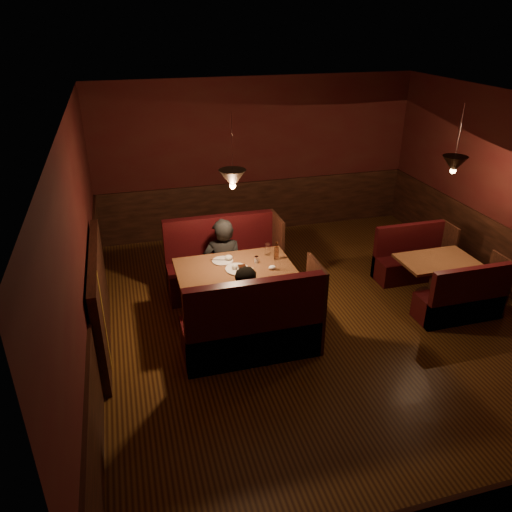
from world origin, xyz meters
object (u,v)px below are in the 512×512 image
object	(u,v)px
second_bench_far	(411,261)
diner_b	(249,295)
second_bench_near	(462,302)
second_table	(435,269)
main_bench_far	(224,268)
diner_a	(223,249)
main_bench_near	(254,331)
main_table	(236,279)

from	to	relation	value
second_bench_far	diner_b	distance (m)	3.22
second_bench_far	second_bench_near	size ratio (longest dim) A/B	1.00
second_table	second_bench_near	world-z (taller)	second_bench_near
main_bench_far	diner_b	world-z (taller)	diner_b
second_table	diner_b	size ratio (longest dim) A/B	0.77
diner_b	second_bench_far	bearing A→B (deg)	25.86
second_bench_far	diner_b	xyz separation A→B (m)	(-3.00, -1.07, 0.44)
main_bench_far	diner_a	world-z (taller)	diner_a
main_bench_far	second_bench_far	size ratio (longest dim) A/B	1.40
main_bench_far	second_bench_near	xyz separation A→B (m)	(3.01, -1.72, -0.09)
main_bench_near	diner_a	distance (m)	1.55
main_bench_near	diner_a	size ratio (longest dim) A/B	1.04
diner_a	diner_b	world-z (taller)	diner_a
main_table	main_bench_far	bearing A→B (deg)	88.79
diner_a	main_table	bearing A→B (deg)	101.88
second_bench_near	diner_b	xyz separation A→B (m)	(-3.00, 0.24, 0.44)
main_bench_far	main_bench_near	bearing A→B (deg)	-90.00
diner_b	main_bench_far	bearing A→B (deg)	96.61
main_table	second_bench_far	size ratio (longest dim) A/B	1.27
main_bench_near	second_table	distance (m)	3.07
main_table	second_table	world-z (taller)	main_table
second_table	second_bench_far	bearing A→B (deg)	87.80
main_bench_far	diner_b	xyz separation A→B (m)	(0.01, -1.47, 0.35)
second_bench_far	main_table	bearing A→B (deg)	-170.94
main_bench_near	second_bench_near	size ratio (longest dim) A/B	1.40
main_table	second_bench_near	xyz separation A→B (m)	(3.03, -0.83, -0.36)
second_table	second_bench_far	size ratio (longest dim) A/B	0.90
second_bench_far	diner_a	world-z (taller)	diner_a
main_bench_near	second_bench_far	world-z (taller)	main_bench_near
main_bench_far	diner_b	size ratio (longest dim) A/B	1.19
main_bench_far	second_bench_far	bearing A→B (deg)	-7.52
second_table	second_bench_far	world-z (taller)	second_bench_far
second_table	second_bench_near	xyz separation A→B (m)	(0.03, -0.66, -0.18)
main_bench_near	second_bench_far	xyz separation A→B (m)	(3.01, 1.37, -0.09)
second_bench_far	second_bench_near	xyz separation A→B (m)	(0.00, -1.32, 0.00)
second_bench_near	diner_b	size ratio (longest dim) A/B	0.85
main_bench_near	diner_b	xyz separation A→B (m)	(0.01, 0.29, 0.35)
main_table	diner_b	size ratio (longest dim) A/B	1.08
main_bench_near	main_table	bearing A→B (deg)	91.20
second_table	diner_a	bearing A→B (deg)	165.82
diner_a	diner_b	distance (m)	1.19
second_bench_near	main_bench_far	bearing A→B (deg)	150.34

